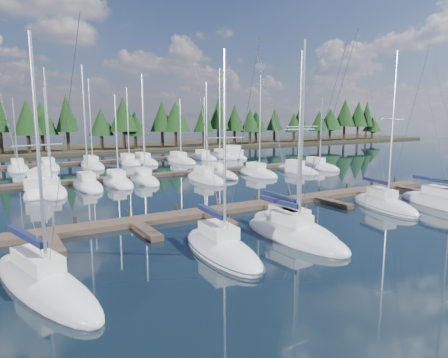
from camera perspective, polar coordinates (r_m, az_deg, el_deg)
ground at (r=46.51m, az=-3.30°, el=-1.05°), size 260.00×260.00×0.00m
far_shore at (r=103.16m, az=-18.87°, el=4.19°), size 220.00×30.00×0.60m
main_dock at (r=35.93m, az=6.04°, el=-3.76°), size 44.00×6.13×0.90m
back_docks at (r=64.32m, az=-11.36°, el=1.77°), size 50.00×21.80×0.40m
front_sailboat_0 at (r=21.30m, az=-24.44°, el=-13.44°), size 5.09×10.80×12.45m
front_sailboat_1 at (r=24.14m, az=-0.40°, el=-9.95°), size 3.47×8.92×12.54m
front_sailboat_2 at (r=27.28m, az=9.92°, el=-7.83°), size 3.36×9.30×13.53m
front_sailboat_3 at (r=28.87m, az=9.74°, el=-6.88°), size 3.41×9.59×13.12m
front_sailboat_4 at (r=38.27m, az=21.90°, el=-3.45°), size 4.60×8.82×14.23m
front_sailboat_5 at (r=41.17m, az=29.12°, el=-3.10°), size 4.66×10.51×16.05m
back_sailboat_rows at (r=60.50m, az=-9.76°, el=1.42°), size 47.74×33.16×15.31m
motor_yacht_left at (r=46.71m, az=-24.56°, el=-1.22°), size 5.80×9.15×4.34m
motor_yacht_right at (r=77.70m, az=1.12°, el=3.36°), size 4.28×8.46×4.03m
tree_line at (r=93.30m, az=-17.76°, el=8.15°), size 186.34×11.49×12.74m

